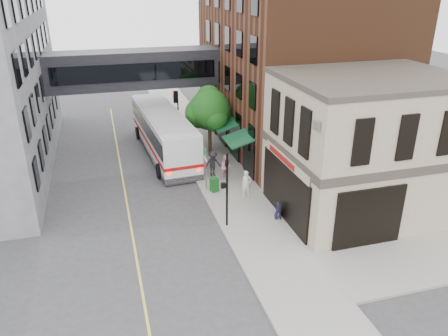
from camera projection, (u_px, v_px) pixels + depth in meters
ground at (230, 247)px, 23.68m from camera, size 120.00×120.00×0.00m
sidewalk_main at (205, 152)px, 36.50m from camera, size 4.00×60.00×0.15m
corner_building at (365, 146)px, 26.03m from camera, size 10.19×8.12×8.45m
brick_building at (293, 61)px, 36.64m from camera, size 13.76×18.00×14.00m
skyway_bridge at (134, 69)px, 36.21m from camera, size 14.00×3.18×3.00m
traffic_signal_near at (226, 181)px, 24.35m from camera, size 0.44×0.22×4.60m
traffic_signal_far at (176, 106)px, 37.41m from camera, size 0.53×0.28×4.50m
street_sign_pole at (206, 165)px, 29.18m from camera, size 0.08×0.75×3.00m
street_tree at (209, 110)px, 34.33m from camera, size 3.80×3.20×5.60m
lane_marking at (123, 182)px, 31.23m from camera, size 0.12×40.00×0.01m
bus at (163, 131)px, 35.61m from camera, size 3.83×13.13×3.49m
pedestrian_a at (246, 184)px, 28.59m from camera, size 0.66×0.45×1.76m
pedestrian_b at (226, 167)px, 31.11m from camera, size 1.06×0.97×1.76m
pedestrian_c at (213, 164)px, 31.47m from camera, size 1.36×0.95×1.92m
newspaper_box at (214, 185)px, 29.34m from camera, size 0.61×0.57×0.98m
sandwich_board at (278, 211)px, 26.11m from camera, size 0.48×0.60×0.93m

